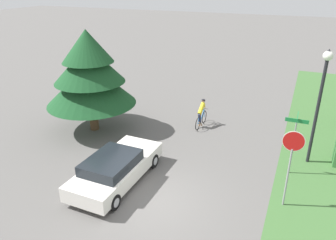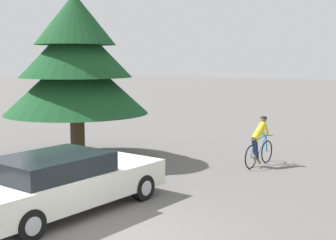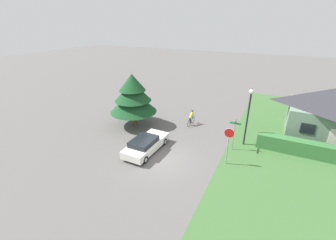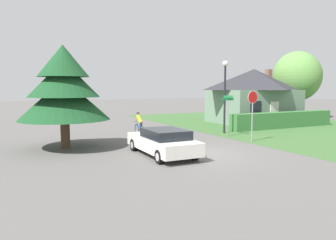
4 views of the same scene
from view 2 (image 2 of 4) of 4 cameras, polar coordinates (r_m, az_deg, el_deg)
ground_plane at (r=9.00m, az=-7.19°, el=-14.08°), size 140.00×140.00×0.00m
sedan_left_lane at (r=10.47m, az=-12.66°, el=-7.35°), size 2.00×4.69×1.28m
cyclist at (r=14.81m, az=11.06°, el=-2.65°), size 0.44×1.79×1.55m
conifer_tall_near at (r=15.57m, az=-11.18°, el=6.86°), size 4.68×4.68×5.39m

